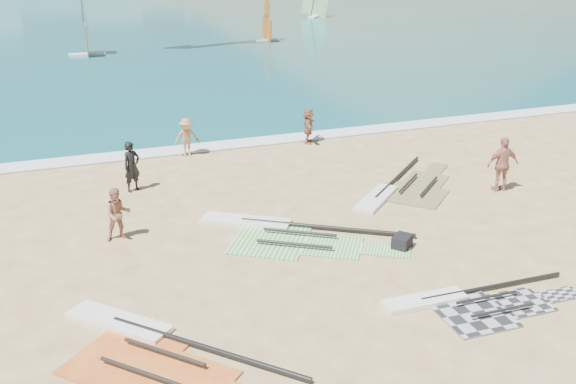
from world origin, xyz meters
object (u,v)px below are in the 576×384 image
object	(u,v)px
beachgoer_right	(308,126)
rig_orange	(402,190)
gear_bag_near	(402,242)
beachgoer_left	(118,214)
person_wetsuit	(132,167)
rig_grey	(469,303)
rig_green	(284,233)
beachgoer_back	(503,164)
rig_red	(148,348)
beachgoer_mid	(187,137)

from	to	relation	value
beachgoer_right	rig_orange	bearing A→B (deg)	-146.83
gear_bag_near	beachgoer_left	world-z (taller)	beachgoer_left
gear_bag_near	person_wetsuit	bearing A→B (deg)	131.80
rig_grey	rig_orange	xyz separation A→B (m)	(2.23, 7.04, 0.00)
rig_green	beachgoer_back	xyz separation A→B (m)	(8.14, 0.74, 0.89)
rig_green	rig_red	bearing A→B (deg)	-103.67
rig_grey	beachgoer_left	bearing A→B (deg)	139.48
rig_green	beachgoer_back	world-z (taller)	beachgoer_back
gear_bag_near	beachgoer_mid	xyz separation A→B (m)	(-3.82, 10.23, 0.58)
gear_bag_near	beachgoer_mid	size ratio (longest dim) A/B	0.39
beachgoer_right	rig_green	bearing A→B (deg)	178.88
rig_grey	rig_orange	bearing A→B (deg)	73.83
rig_green	person_wetsuit	distance (m)	6.29
rig_green	gear_bag_near	distance (m)	3.41
beachgoer_right	rig_grey	bearing A→B (deg)	-160.38
rig_orange	beachgoer_left	world-z (taller)	beachgoer_left
rig_orange	gear_bag_near	distance (m)	4.46
person_wetsuit	beachgoer_back	world-z (taller)	beachgoer_back
rig_green	rig_orange	distance (m)	5.32
beachgoer_back	person_wetsuit	bearing A→B (deg)	-11.52
person_wetsuit	beachgoer_right	world-z (taller)	person_wetsuit
rig_orange	beachgoer_mid	xyz separation A→B (m)	(-6.04, 6.37, 0.72)
rig_orange	rig_red	world-z (taller)	same
rig_green	rig_orange	bearing A→B (deg)	53.46
gear_bag_near	beachgoer_right	world-z (taller)	beachgoer_right
beachgoer_back	gear_bag_near	bearing A→B (deg)	35.89
beachgoer_back	beachgoer_right	bearing A→B (deg)	-52.88
rig_red	beachgoer_left	size ratio (longest dim) A/B	3.46
rig_red	rig_green	bearing A→B (deg)	90.21
gear_bag_near	beachgoer_mid	distance (m)	10.94
person_wetsuit	rig_orange	bearing A→B (deg)	-49.20
person_wetsuit	beachgoer_mid	size ratio (longest dim) A/B	1.13
beachgoer_back	beachgoer_right	size ratio (longest dim) A/B	1.27
beachgoer_left	beachgoer_mid	xyz separation A→B (m)	(3.44, 6.90, -0.00)
beachgoer_right	person_wetsuit	bearing A→B (deg)	137.55
rig_grey	gear_bag_near	size ratio (longest dim) A/B	8.17
beachgoer_back	beachgoer_right	distance (m)	8.51
rig_orange	beachgoer_left	xyz separation A→B (m)	(-9.47, -0.53, 0.72)
rig_grey	beachgoer_right	size ratio (longest dim) A/B	3.27
beachgoer_mid	beachgoer_right	distance (m)	5.17
rig_orange	person_wetsuit	bearing A→B (deg)	116.93
beachgoer_back	rig_grey	bearing A→B (deg)	56.52
beachgoer_mid	rig_grey	bearing A→B (deg)	-70.97
rig_grey	gear_bag_near	distance (m)	3.18
rig_grey	beachgoer_back	bearing A→B (deg)	49.05
rig_green	beachgoer_right	distance (m)	9.23
rig_orange	beachgoer_right	size ratio (longest dim) A/B	3.56
person_wetsuit	beachgoer_back	xyz separation A→B (m)	(11.73, -4.37, 0.08)
rig_green	rig_grey	bearing A→B (deg)	-29.12
rig_grey	beachgoer_mid	size ratio (longest dim) A/B	3.17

